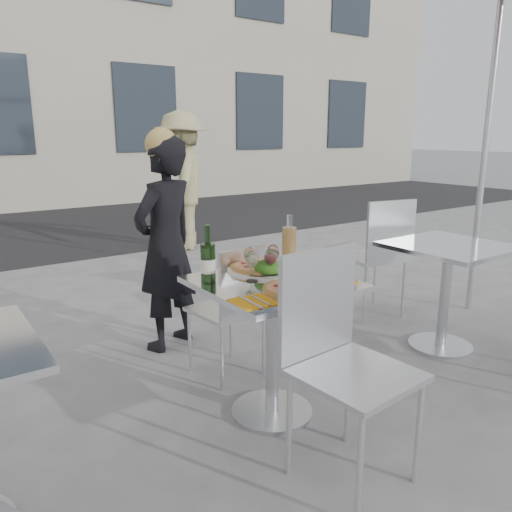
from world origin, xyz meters
TOP-DOWN VIEW (x-y plane):
  - ground at (0.00, 0.00)m, footprint 80.00×80.00m
  - street_asphalt at (0.00, 6.50)m, footprint 24.00×5.00m
  - main_table at (0.00, 0.00)m, footprint 0.72×0.72m
  - side_table_right at (1.50, 0.00)m, footprint 0.72×0.72m
  - chair_far at (0.06, 0.46)m, footprint 0.43×0.44m
  - chair_near at (-0.04, -0.52)m, footprint 0.49×0.50m
  - side_chair_rfar at (1.59, 0.68)m, footprint 0.53×0.54m
  - woman_diner at (-0.05, 1.15)m, footprint 0.63×0.53m
  - pedestrian_b at (1.47, 3.88)m, footprint 1.20×1.31m
  - pizza_near at (-0.02, -0.19)m, footprint 0.30×0.30m
  - pizza_far at (0.06, 0.21)m, footprint 0.36×0.36m
  - salad_plate at (0.04, 0.09)m, footprint 0.22×0.22m
  - wine_bottle at (-0.29, 0.16)m, footprint 0.07×0.08m
  - carafe at (0.26, 0.19)m, footprint 0.08×0.08m
  - sugar_shaker at (0.18, 0.01)m, footprint 0.06×0.06m
  - wineglass_white_a at (-0.09, 0.06)m, footprint 0.07×0.07m
  - wineglass_white_b at (-0.05, 0.14)m, footprint 0.07×0.07m
  - wineglass_red_a at (0.02, 0.04)m, footprint 0.07×0.07m
  - wineglass_red_b at (0.09, 0.12)m, footprint 0.07×0.07m
  - napkin_left at (-0.27, -0.21)m, footprint 0.19×0.20m
  - napkin_right at (0.25, -0.18)m, footprint 0.20×0.20m

SIDE VIEW (x-z plane):
  - ground at x=0.00m, z-range 0.00..0.00m
  - street_asphalt at x=0.00m, z-range 0.00..0.00m
  - chair_far at x=0.06m, z-range 0.08..0.92m
  - main_table at x=0.00m, z-range 0.16..0.91m
  - side_table_right at x=1.50m, z-range 0.16..0.91m
  - side_chair_rfar at x=1.59m, z-range 0.09..1.07m
  - chair_near at x=-0.04m, z-range 0.09..1.09m
  - woman_diner at x=-0.05m, z-range 0.00..1.47m
  - napkin_left at x=-0.27m, z-range 0.75..0.76m
  - napkin_right at x=0.25m, z-range 0.75..0.76m
  - pizza_near at x=-0.02m, z-range 0.75..0.77m
  - pizza_far at x=0.06m, z-range 0.75..0.78m
  - salad_plate at x=0.04m, z-range 0.74..0.83m
  - sugar_shaker at x=0.18m, z-range 0.75..0.86m
  - wineglass_white_a at x=-0.09m, z-range 0.78..0.94m
  - wineglass_white_b at x=-0.05m, z-range 0.78..0.94m
  - wineglass_red_a at x=0.02m, z-range 0.78..0.94m
  - wineglass_red_b at x=0.09m, z-range 0.78..0.94m
  - wine_bottle at x=-0.29m, z-range 0.72..1.01m
  - carafe at x=0.26m, z-range 0.72..1.01m
  - pedestrian_b at x=1.47m, z-range 0.00..1.77m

